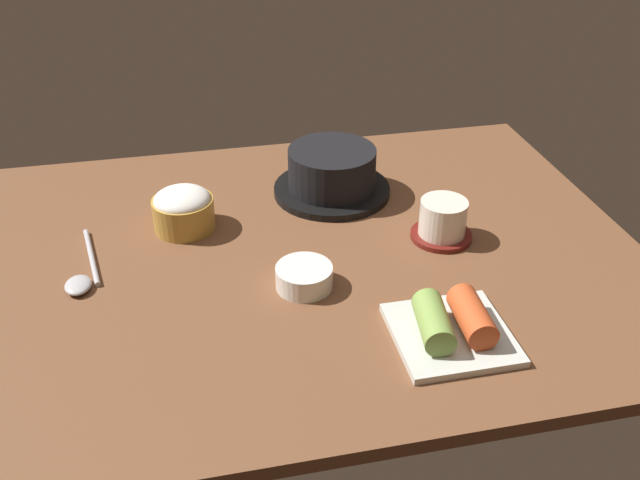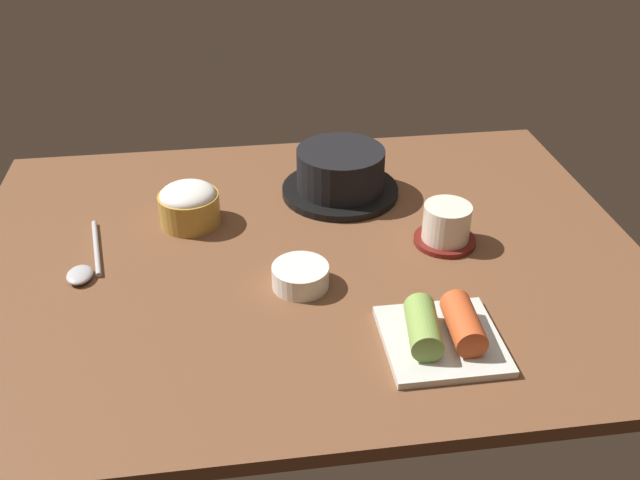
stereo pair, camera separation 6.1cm
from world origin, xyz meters
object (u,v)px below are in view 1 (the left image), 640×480
object	(u,v)px
spoon	(82,276)
stone_pot	(332,173)
tea_cup_with_saucer	(443,220)
kimchi_plate	(452,326)
banchan_cup_center	(304,276)
rice_bowl	(183,209)

from	to	relation	value
spoon	stone_pot	bearing A→B (deg)	23.45
tea_cup_with_saucer	kimchi_plate	distance (cm)	23.43
stone_pot	kimchi_plate	distance (cm)	40.18
kimchi_plate	banchan_cup_center	bearing A→B (deg)	137.82
stone_pot	kimchi_plate	world-z (taller)	stone_pot
stone_pot	tea_cup_with_saucer	distance (cm)	21.80
tea_cup_with_saucer	banchan_cup_center	bearing A→B (deg)	-160.84
stone_pot	rice_bowl	bearing A→B (deg)	-165.97
tea_cup_with_saucer	kimchi_plate	size ratio (longest dim) A/B	0.65
tea_cup_with_saucer	banchan_cup_center	distance (cm)	24.26
kimchi_plate	spoon	size ratio (longest dim) A/B	0.84
rice_bowl	kimchi_plate	bearing A→B (deg)	-46.99
tea_cup_with_saucer	stone_pot	bearing A→B (deg)	127.31
stone_pot	tea_cup_with_saucer	world-z (taller)	stone_pot
rice_bowl	tea_cup_with_saucer	xyz separation A→B (cm)	(38.18, -11.09, -0.37)
tea_cup_with_saucer	kimchi_plate	xyz separation A→B (cm)	(-7.01, -22.33, -1.19)
tea_cup_with_saucer	spoon	bearing A→B (deg)	179.88
rice_bowl	tea_cup_with_saucer	distance (cm)	39.76
tea_cup_with_saucer	banchan_cup_center	world-z (taller)	tea_cup_with_saucer
stone_pot	spoon	bearing A→B (deg)	-156.55
stone_pot	kimchi_plate	bearing A→B (deg)	-81.13
tea_cup_with_saucer	spoon	distance (cm)	52.96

